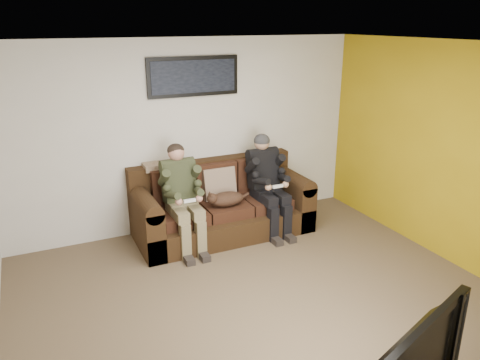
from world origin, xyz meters
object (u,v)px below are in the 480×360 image
sofa (221,206)px  person_left (182,191)px  framed_poster (194,76)px  cat (226,199)px  person_right (267,178)px

sofa → person_left: size_ratio=1.78×
person_left → framed_poster: framed_poster is taller
sofa → person_left: 0.75m
person_left → cat: person_left is taller
person_right → framed_poster: size_ratio=1.07×
sofa → framed_poster: size_ratio=1.89×
sofa → framed_poster: 1.79m
cat → person_left: bearing=174.5°
sofa → cat: sofa is taller
sofa → framed_poster: bearing=117.7°
person_right → cat: 0.67m
sofa → person_right: bearing=-18.0°
sofa → cat: size_ratio=3.59×
framed_poster → person_left: bearing=-125.3°
person_left → cat: (0.58, -0.06, -0.18)m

